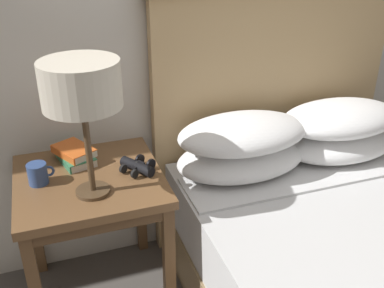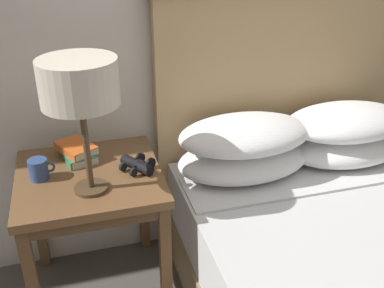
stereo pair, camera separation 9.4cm
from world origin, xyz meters
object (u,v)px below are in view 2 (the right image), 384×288
Objects in this scene: book_on_nightstand at (77,154)px; book_stacked_on_top at (76,148)px; bed at (355,274)px; nightstand at (91,191)px; table_lamp at (79,85)px; coffee_mug at (39,169)px; binoculars_pair at (137,165)px.

book_stacked_on_top reaches higher than book_on_nightstand.
bed is 8.31× the size of book_on_nightstand.
nightstand is 1.23× the size of table_lamp.
book_stacked_on_top is at bearing 104.66° from nightstand.
nightstand is 1.10m from bed.
table_lamp is 0.49m from book_on_nightstand.
coffee_mug reaches higher than nightstand.
book_on_nightstand is 2.17× the size of coffee_mug.
binoculars_pair is (-0.74, 0.51, 0.32)m from bed.
bed is 3.63× the size of table_lamp.
coffee_mug is (-0.39, 0.03, 0.02)m from binoculars_pair.
coffee_mug reaches higher than book_stacked_on_top.
binoculars_pair is (0.24, -0.17, -0.03)m from book_stacked_on_top.
binoculars_pair is at bearing -6.81° from nightstand.
binoculars_pair is (0.23, -0.17, 0.01)m from book_on_nightstand.
table_lamp is 0.45m from binoculars_pair.
table_lamp reaches higher than book_on_nightstand.
nightstand is 0.52m from table_lamp.
nightstand is 3.98× the size of binoculars_pair.
coffee_mug is (-1.13, 0.54, 0.34)m from bed.
binoculars_pair reaches higher than book_on_nightstand.
bed is (0.94, -0.53, -0.22)m from nightstand.
nightstand is at bearing 173.19° from binoculars_pair.
table_lamp reaches higher than book_stacked_on_top.
table_lamp is at bearing -152.60° from binoculars_pair.
coffee_mug is at bearing 154.34° from bed.
book_on_nightstand is 1.42× the size of binoculars_pair.
bed is at bearing -29.45° from nightstand.
table_lamp is 0.46m from book_stacked_on_top.
table_lamp is at bearing -89.17° from nightstand.
table_lamp is at bearing 156.59° from bed.
bed is at bearing -34.85° from book_on_nightstand.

